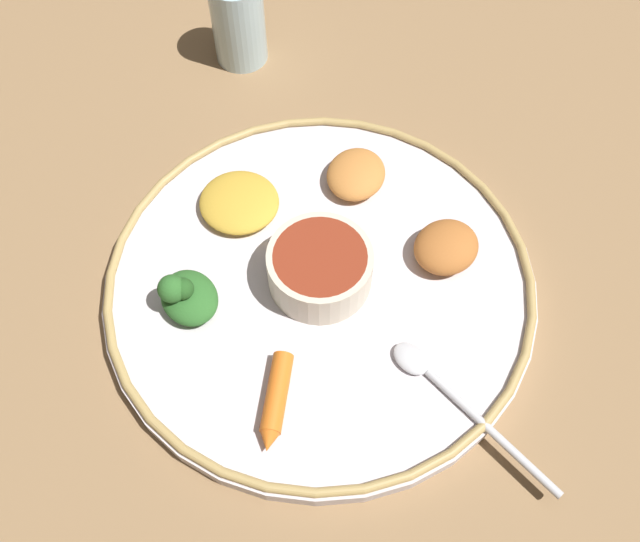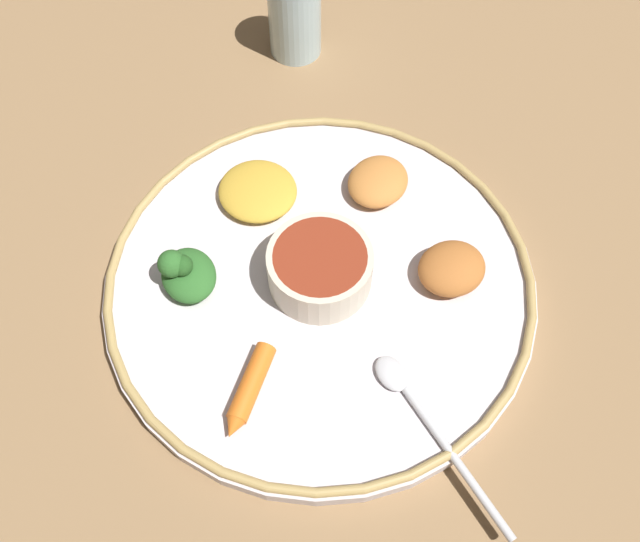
# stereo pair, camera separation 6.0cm
# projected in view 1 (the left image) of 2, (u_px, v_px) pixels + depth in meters

# --- Properties ---
(ground_plane) EXTENTS (2.40, 2.40, 0.00)m
(ground_plane) POSITION_uv_depth(u_px,v_px,m) (320.00, 288.00, 0.63)
(ground_plane) COLOR olive
(platter) EXTENTS (0.39, 0.39, 0.02)m
(platter) POSITION_uv_depth(u_px,v_px,m) (320.00, 284.00, 0.62)
(platter) COLOR silver
(platter) RESTS_ON ground_plane
(platter_rim) EXTENTS (0.38, 0.38, 0.01)m
(platter_rim) POSITION_uv_depth(u_px,v_px,m) (320.00, 278.00, 0.61)
(platter_rim) COLOR tan
(platter_rim) RESTS_ON platter
(center_bowl) EXTENTS (0.09, 0.09, 0.04)m
(center_bowl) POSITION_uv_depth(u_px,v_px,m) (320.00, 267.00, 0.60)
(center_bowl) COLOR beige
(center_bowl) RESTS_ON platter
(spoon) EXTENTS (0.17, 0.02, 0.01)m
(spoon) POSITION_uv_depth(u_px,v_px,m) (445.00, 395.00, 0.56)
(spoon) COLOR silver
(spoon) RESTS_ON platter
(greens_pile) EXTENTS (0.07, 0.06, 0.04)m
(greens_pile) POSITION_uv_depth(u_px,v_px,m) (186.00, 296.00, 0.59)
(greens_pile) COLOR #2D6628
(greens_pile) RESTS_ON platter
(carrot_near_spoon) EXTENTS (0.06, 0.07, 0.02)m
(carrot_near_spoon) POSITION_uv_depth(u_px,v_px,m) (276.00, 400.00, 0.55)
(carrot_near_spoon) COLOR orange
(carrot_near_spoon) RESTS_ON platter
(mound_lentil_yellow) EXTENTS (0.09, 0.09, 0.02)m
(mound_lentil_yellow) POSITION_uv_depth(u_px,v_px,m) (241.00, 201.00, 0.65)
(mound_lentil_yellow) COLOR gold
(mound_lentil_yellow) RESTS_ON platter
(mound_squash) EXTENTS (0.08, 0.08, 0.02)m
(mound_squash) POSITION_uv_depth(u_px,v_px,m) (356.00, 174.00, 0.66)
(mound_squash) COLOR #C67A38
(mound_squash) RESTS_ON platter
(mound_chickpea) EXTENTS (0.06, 0.06, 0.03)m
(mound_chickpea) POSITION_uv_depth(u_px,v_px,m) (446.00, 247.00, 0.62)
(mound_chickpea) COLOR #B2662D
(mound_chickpea) RESTS_ON platter
(drinking_glass) EXTENTS (0.06, 0.06, 0.10)m
(drinking_glass) POSITION_uv_depth(u_px,v_px,m) (239.00, 26.00, 0.75)
(drinking_glass) COLOR silver
(drinking_glass) RESTS_ON ground_plane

